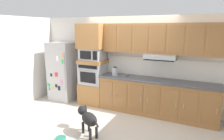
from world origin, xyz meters
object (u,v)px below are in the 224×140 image
(microwave, at_px, (93,54))
(dog_food_bowl, at_px, (61,138))
(electric_kettle, at_px, (115,71))
(dog, at_px, (88,118))
(screwdriver, at_px, (128,76))
(refrigerator, at_px, (64,71))
(built_in_oven, at_px, (93,73))

(microwave, relative_size, dog_food_bowl, 3.22)
(electric_kettle, distance_m, dog, 1.69)
(screwdriver, height_order, dog, screwdriver)
(refrigerator, relative_size, dog, 2.30)
(built_in_oven, relative_size, microwave, 1.09)
(refrigerator, bearing_deg, microwave, 3.81)
(microwave, bearing_deg, dog, -63.09)
(screwdriver, relative_size, dog_food_bowl, 0.78)
(screwdriver, height_order, dog_food_bowl, screwdriver)
(microwave, relative_size, dog, 0.84)
(microwave, bearing_deg, built_in_oven, 179.23)
(refrigerator, bearing_deg, screwdriver, 2.99)
(dog_food_bowl, bearing_deg, microwave, 102.27)
(built_in_oven, height_order, dog_food_bowl, built_in_oven)
(refrigerator, xyz_separation_m, screwdriver, (2.08, 0.11, 0.05))
(microwave, xyz_separation_m, screwdriver, (1.06, 0.04, -0.53))
(screwdriver, height_order, electric_kettle, electric_kettle)
(refrigerator, relative_size, microwave, 2.73)
(built_in_oven, height_order, electric_kettle, built_in_oven)
(refrigerator, distance_m, electric_kettle, 1.74)
(microwave, bearing_deg, electric_kettle, -3.79)
(built_in_oven, bearing_deg, microwave, -0.77)
(dog_food_bowl, bearing_deg, electric_kettle, 82.12)
(built_in_oven, bearing_deg, dog, -63.09)
(screwdriver, bearing_deg, dog, -98.71)
(built_in_oven, relative_size, dog, 0.92)
(built_in_oven, relative_size, screwdriver, 4.47)
(electric_kettle, height_order, dog_food_bowl, electric_kettle)
(dog_food_bowl, bearing_deg, refrigerator, 126.68)
(electric_kettle, bearing_deg, refrigerator, -179.32)
(microwave, relative_size, electric_kettle, 2.68)
(microwave, xyz_separation_m, dog_food_bowl, (0.44, -2.02, -1.43))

